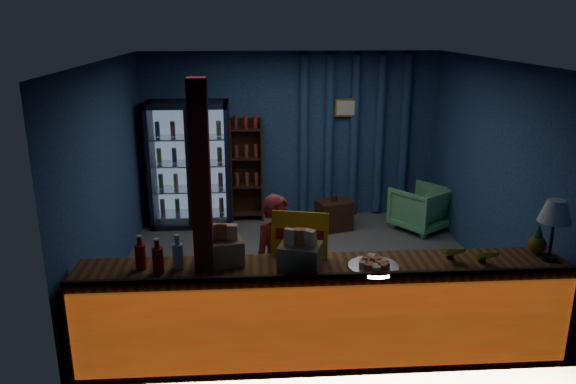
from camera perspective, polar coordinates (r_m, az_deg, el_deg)
name	(u,v)px	position (r m, az deg, el deg)	size (l,w,h in m)	color
ground	(303,271)	(7.15, 1.53, -8.06)	(4.60, 4.60, 0.00)	#515154
room_walls	(304,150)	(6.64, 1.64, 4.30)	(4.60, 4.60, 4.60)	navy
counter	(323,313)	(5.24, 3.56, -12.14)	(4.40, 0.57, 0.99)	brown
support_post	(203,231)	(4.88, -8.62, -3.91)	(0.16, 0.16, 2.60)	maroon
beverage_cooler	(191,165)	(8.67, -9.87, 2.77)	(1.20, 0.62, 1.90)	black
bottle_shelf	(247,170)	(8.80, -4.22, 2.24)	(0.50, 0.28, 1.60)	#331E10
curtain_folds	(354,136)	(8.91, 6.76, 5.69)	(1.74, 0.14, 2.50)	navy
framed_picture	(346,108)	(8.77, 5.94, 8.52)	(0.36, 0.04, 0.28)	gold
shopkeeper	(278,263)	(5.66, -0.97, -7.24)	(0.52, 0.34, 1.41)	maroon
green_chair	(420,208)	(8.67, 13.29, -1.59)	(0.71, 0.73, 0.67)	#60C072
side_table	(334,215)	(8.48, 4.69, -2.35)	(0.58, 0.49, 0.54)	#331E10
yellow_sign	(300,234)	(5.14, 1.18, -4.32)	(0.53, 0.23, 0.42)	#FFB80D
soda_bottles	(159,256)	(5.01, -12.99, -6.39)	(0.42, 0.18, 0.31)	#AE180B
snack_box_left	(300,255)	(4.90, 1.26, -6.39)	(0.42, 0.38, 0.37)	#99774A
snack_box_centre	(223,249)	(5.05, -6.63, -5.82)	(0.39, 0.35, 0.36)	#99774A
pastry_tray	(374,265)	(5.01, 8.69, -7.37)	(0.45, 0.45, 0.07)	silver
banana_bunches	(468,254)	(5.30, 17.81, -5.97)	(0.49, 0.29, 0.16)	yellow
table_lamp	(555,214)	(5.49, 25.51, -1.99)	(0.29, 0.29, 0.57)	black
pineapple	(537,242)	(5.69, 24.00, -4.66)	(0.17, 0.17, 0.29)	olive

